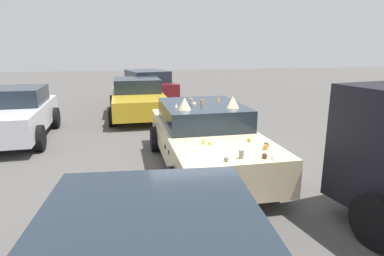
{
  "coord_description": "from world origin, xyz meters",
  "views": [
    {
      "loc": [
        -6.5,
        1.64,
        2.56
      ],
      "look_at": [
        0.0,
        0.3,
        0.9
      ],
      "focal_mm": 30.83,
      "sensor_mm": 36.0,
      "label": 1
    }
  ],
  "objects_px": {
    "parked_sedan_far_right": "(138,98)",
    "parked_sedan_behind_left": "(145,86)",
    "parked_sedan_row_back_center": "(13,114)",
    "art_car_decorated": "(205,136)"
  },
  "relations": [
    {
      "from": "parked_sedan_far_right",
      "to": "parked_sedan_behind_left",
      "type": "relative_size",
      "value": 0.96
    },
    {
      "from": "parked_sedan_row_back_center",
      "to": "parked_sedan_far_right",
      "type": "relative_size",
      "value": 0.91
    },
    {
      "from": "art_car_decorated",
      "to": "parked_sedan_row_back_center",
      "type": "bearing_deg",
      "value": -124.69
    },
    {
      "from": "art_car_decorated",
      "to": "parked_sedan_behind_left",
      "type": "bearing_deg",
      "value": -176.18
    },
    {
      "from": "art_car_decorated",
      "to": "parked_sedan_row_back_center",
      "type": "distance_m",
      "value": 5.69
    },
    {
      "from": "parked_sedan_row_back_center",
      "to": "parked_sedan_far_right",
      "type": "bearing_deg",
      "value": 123.2
    },
    {
      "from": "art_car_decorated",
      "to": "parked_sedan_row_back_center",
      "type": "xyz_separation_m",
      "value": [
        3.19,
        4.71,
        0.03
      ]
    },
    {
      "from": "parked_sedan_row_back_center",
      "to": "parked_sedan_far_right",
      "type": "xyz_separation_m",
      "value": [
        2.47,
        -3.54,
        -0.03
      ]
    },
    {
      "from": "art_car_decorated",
      "to": "parked_sedan_row_back_center",
      "type": "height_order",
      "value": "art_car_decorated"
    },
    {
      "from": "parked_sedan_row_back_center",
      "to": "parked_sedan_far_right",
      "type": "height_order",
      "value": "parked_sedan_row_back_center"
    }
  ]
}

